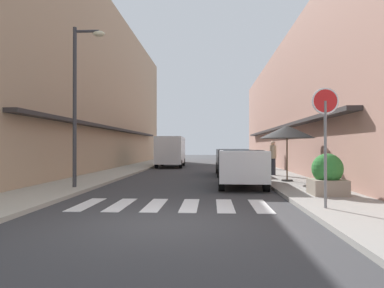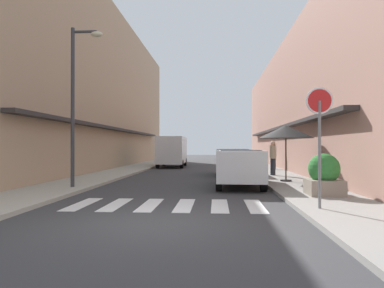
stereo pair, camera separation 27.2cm
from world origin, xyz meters
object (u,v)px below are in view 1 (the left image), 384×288
Objects in this scene: delivery_van at (171,149)px; planter_corner at (327,176)px; parked_car_near at (242,164)px; street_lamp at (79,90)px; parked_car_mid at (233,159)px; cafe_umbrella at (287,132)px; pedestrian_walking_far at (273,157)px; round_street_sign at (325,116)px; pedestrian_walking_near at (273,155)px.

planter_corner is at bearing -67.72° from delivery_van.
parked_car_near is 6.77m from street_lamp.
parked_car_near is at bearing 12.68° from street_lamp.
parked_car_mid is 3.43× the size of planter_corner.
pedestrian_walking_far is at bearing 90.80° from cafe_umbrella.
parked_car_mid is 0.74× the size of street_lamp.
round_street_sign reaches higher than parked_car_near.
cafe_umbrella is (0.51, 6.69, -0.12)m from round_street_sign.
parked_car_near is 14.20m from delivery_van.
round_street_sign is 1.22× the size of cafe_umbrella.
planter_corner is at bearing -85.81° from cafe_umbrella.
delivery_van is at bearing 148.59° from pedestrian_walking_far.
planter_corner is 12.36m from pedestrian_walking_near.
cafe_umbrella reaches higher than pedestrian_walking_near.
pedestrian_walking_near is at bearing -29.73° from delivery_van.
cafe_umbrella is 3.39m from pedestrian_walking_far.
planter_corner is at bearing -64.08° from pedestrian_walking_far.
street_lamp is (-1.66, -14.86, 2.26)m from delivery_van.
delivery_van is 1.87× the size of round_street_sign.
parked_car_near is 0.71× the size of street_lamp.
street_lamp is 3.30× the size of pedestrian_walking_far.
parked_car_mid is 1.50× the size of round_street_sign.
pedestrian_walking_far is (-0.83, -4.86, 0.01)m from pedestrian_walking_near.
street_lamp is (-6.04, -1.36, 2.75)m from parked_car_near.
street_lamp is 14.18m from pedestrian_walking_near.
round_street_sign is at bearing -73.86° from parked_car_near.
planter_corner is at bearing 71.07° from round_street_sign.
delivery_van is 3.05× the size of pedestrian_walking_far.
planter_corner is (8.41, -1.60, -2.96)m from street_lamp.
delivery_van is 13.79m from cafe_umbrella.
planter_corner is at bearing 22.41° from pedestrian_walking_near.
round_street_sign is at bearing -94.32° from cafe_umbrella.
cafe_umbrella reaches higher than parked_car_mid.
delivery_van is at bearing 107.44° from round_street_sign.
cafe_umbrella reaches higher than planter_corner.
parked_car_mid is at bearing 105.30° from planter_corner.
cafe_umbrella is (2.06, 1.33, 1.31)m from parked_car_near.
parked_car_mid is at bearing -60.70° from delivery_van.
round_street_sign is (1.55, -11.06, 1.43)m from parked_car_mid.
street_lamp reaches higher than pedestrian_walking_far.
pedestrian_walking_near reaches higher than parked_car_mid.
delivery_van is 11.03m from pedestrian_walking_far.
pedestrian_walking_near is (1.29, 14.74, -1.30)m from round_street_sign.
parked_car_near is 3.80m from planter_corner.
parked_car_mid is 8.99m from planter_corner.
round_street_sign is at bearing -82.02° from parked_car_mid.
round_street_sign is at bearing -69.50° from pedestrian_walking_far.
pedestrian_walking_near is 4.93m from pedestrian_walking_far.
delivery_van is 3.08× the size of pedestrian_walking_near.
planter_corner is at bearing -74.70° from parked_car_mid.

